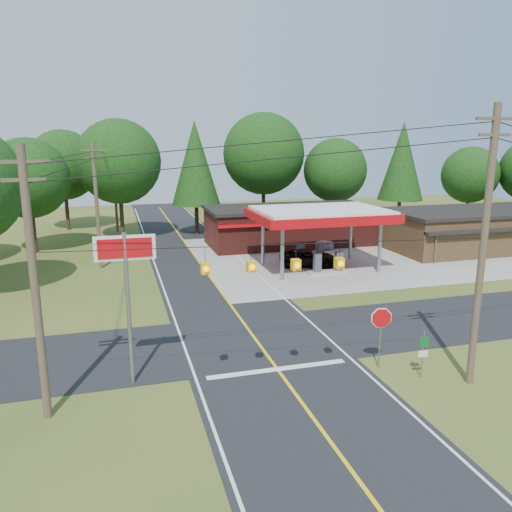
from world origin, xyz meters
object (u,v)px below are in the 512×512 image
object	(u,v)px
big_stop_sign	(126,274)
octagonal_stop_sign	(381,323)
suv_car	(309,258)
sedan_car	(318,239)
gas_canopy	(320,216)

from	to	relation	value
big_stop_sign	octagonal_stop_sign	bearing A→B (deg)	-7.90
big_stop_sign	suv_car	bearing A→B (deg)	48.91
suv_car	sedan_car	size ratio (longest dim) A/B	1.10
big_stop_sign	octagonal_stop_sign	distance (m)	11.25
gas_canopy	sedan_car	size ratio (longest dim) A/B	2.37
suv_car	octagonal_stop_sign	size ratio (longest dim) A/B	1.70
gas_canopy	octagonal_stop_sign	bearing A→B (deg)	-104.30
gas_canopy	big_stop_sign	xyz separation A→B (m)	(-15.33, -16.15, 0.54)
gas_canopy	big_stop_sign	bearing A→B (deg)	-133.51
sedan_car	big_stop_sign	size ratio (longest dim) A/B	0.69
suv_car	big_stop_sign	xyz separation A→B (m)	(-14.83, -17.01, 4.13)
suv_car	octagonal_stop_sign	distance (m)	19.00
gas_canopy	suv_car	distance (m)	3.72
big_stop_sign	sedan_car	bearing A→B (deg)	52.41
suv_car	sedan_car	distance (m)	8.08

